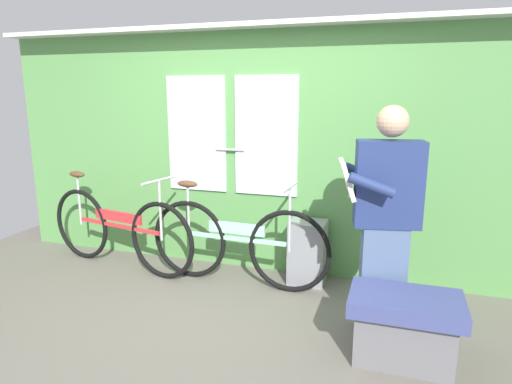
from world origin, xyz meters
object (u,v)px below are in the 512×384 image
(trash_bin_by_wall, at_px, (308,252))
(bench_seat_corner, at_px, (404,327))
(passenger_reading_newspaper, at_px, (385,217))
(bicycle_leaning_behind, at_px, (236,243))
(bicycle_near_door, at_px, (119,229))

(trash_bin_by_wall, xyz_separation_m, bench_seat_corner, (0.83, -1.02, -0.05))
(trash_bin_by_wall, bearing_deg, passenger_reading_newspaper, -45.02)
(bicycle_leaning_behind, bearing_deg, bench_seat_corner, -26.84)
(bicycle_leaning_behind, xyz_separation_m, bench_seat_corner, (1.43, -0.79, -0.15))
(passenger_reading_newspaper, bearing_deg, bicycle_leaning_behind, -29.66)
(bicycle_leaning_behind, xyz_separation_m, trash_bin_by_wall, (0.60, 0.23, -0.10))
(bicycle_leaning_behind, relative_size, bench_seat_corner, 2.43)
(trash_bin_by_wall, bearing_deg, bicycle_leaning_behind, -159.10)
(trash_bin_by_wall, height_order, bench_seat_corner, trash_bin_by_wall)
(bicycle_near_door, height_order, passenger_reading_newspaper, passenger_reading_newspaper)
(bicycle_near_door, distance_m, bicycle_leaning_behind, 1.24)
(trash_bin_by_wall, bearing_deg, bicycle_near_door, -173.36)
(trash_bin_by_wall, relative_size, bench_seat_corner, 0.82)
(bicycle_near_door, height_order, bench_seat_corner, bicycle_near_door)
(bicycle_near_door, height_order, trash_bin_by_wall, bicycle_near_door)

